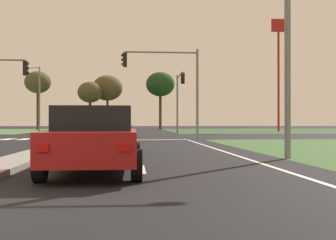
# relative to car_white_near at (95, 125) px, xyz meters

# --- Properties ---
(ground_plane) EXTENTS (200.00, 200.00, 0.00)m
(ground_plane) POSITION_rel_car_white_near_xyz_m (2.17, -27.82, -0.77)
(ground_plane) COLOR black
(grass_verge_far_right) EXTENTS (35.00, 35.00, 0.01)m
(grass_verge_far_right) POSITION_rel_car_white_near_xyz_m (27.67, -3.32, -0.77)
(grass_verge_far_right) COLOR #2D4C28
(grass_verge_far_right) RESTS_ON ground
(median_island_near) EXTENTS (1.20, 22.00, 0.14)m
(median_island_near) POSITION_rel_car_white_near_xyz_m (2.17, -46.82, -0.70)
(median_island_near) COLOR gray
(median_island_near) RESTS_ON ground
(median_island_far) EXTENTS (1.20, 36.00, 0.14)m
(median_island_far) POSITION_rel_car_white_near_xyz_m (2.17, -2.82, -0.70)
(median_island_far) COLOR gray
(median_island_far) RESTS_ON ground
(lane_dash_near) EXTENTS (0.14, 2.00, 0.01)m
(lane_dash_near) POSITION_rel_car_white_near_xyz_m (5.67, -52.80, -0.77)
(lane_dash_near) COLOR silver
(lane_dash_near) RESTS_ON ground
(lane_dash_second) EXTENTS (0.14, 2.00, 0.01)m
(lane_dash_second) POSITION_rel_car_white_near_xyz_m (5.67, -46.80, -0.77)
(lane_dash_second) COLOR silver
(lane_dash_second) RESTS_ON ground
(lane_dash_third) EXTENTS (0.14, 2.00, 0.01)m
(lane_dash_third) POSITION_rel_car_white_near_xyz_m (5.67, -40.80, -0.77)
(lane_dash_third) COLOR silver
(lane_dash_third) RESTS_ON ground
(lane_dash_fourth) EXTENTS (0.14, 2.00, 0.01)m
(lane_dash_fourth) POSITION_rel_car_white_near_xyz_m (5.67, -34.80, -0.77)
(lane_dash_fourth) COLOR silver
(lane_dash_fourth) RESTS_ON ground
(lane_dash_fifth) EXTENTS (0.14, 2.00, 0.01)m
(lane_dash_fifth) POSITION_rel_car_white_near_xyz_m (5.67, -28.80, -0.77)
(lane_dash_fifth) COLOR silver
(lane_dash_fifth) RESTS_ON ground
(edge_line_right) EXTENTS (0.14, 24.00, 0.01)m
(edge_line_right) POSITION_rel_car_white_near_xyz_m (9.02, -45.82, -0.77)
(edge_line_right) COLOR silver
(edge_line_right) RESTS_ON ground
(stop_bar_near) EXTENTS (6.40, 0.50, 0.01)m
(stop_bar_near) POSITION_rel_car_white_near_xyz_m (5.97, -34.82, -0.77)
(stop_bar_near) COLOR silver
(stop_bar_near) RESTS_ON ground
(crosswalk_bar_second) EXTENTS (0.70, 2.80, 0.01)m
(crosswalk_bar_second) POSITION_rel_car_white_near_xyz_m (-3.08, -33.02, -0.77)
(crosswalk_bar_second) COLOR silver
(crosswalk_bar_second) RESTS_ON ground
(crosswalk_bar_third) EXTENTS (0.70, 2.80, 0.01)m
(crosswalk_bar_third) POSITION_rel_car_white_near_xyz_m (-1.93, -33.02, -0.77)
(crosswalk_bar_third) COLOR silver
(crosswalk_bar_third) RESTS_ON ground
(crosswalk_bar_fourth) EXTENTS (0.70, 2.80, 0.01)m
(crosswalk_bar_fourth) POSITION_rel_car_white_near_xyz_m (-0.78, -33.02, -0.77)
(crosswalk_bar_fourth) COLOR silver
(crosswalk_bar_fourth) RESTS_ON ground
(crosswalk_bar_fifth) EXTENTS (0.70, 2.80, 0.01)m
(crosswalk_bar_fifth) POSITION_rel_car_white_near_xyz_m (0.37, -33.02, -0.77)
(crosswalk_bar_fifth) COLOR silver
(crosswalk_bar_fifth) RESTS_ON ground
(crosswalk_bar_sixth) EXTENTS (0.70, 2.80, 0.01)m
(crosswalk_bar_sixth) POSITION_rel_car_white_near_xyz_m (1.52, -33.02, -0.77)
(crosswalk_bar_sixth) COLOR silver
(crosswalk_bar_sixth) RESTS_ON ground
(crosswalk_bar_seventh) EXTENTS (0.70, 2.80, 0.01)m
(crosswalk_bar_seventh) POSITION_rel_car_white_near_xyz_m (2.67, -33.02, -0.77)
(crosswalk_bar_seventh) COLOR silver
(crosswalk_bar_seventh) RESTS_ON ground
(crosswalk_bar_eighth) EXTENTS (0.70, 2.80, 0.01)m
(crosswalk_bar_eighth) POSITION_rel_car_white_near_xyz_m (3.82, -33.02, -0.77)
(crosswalk_bar_eighth) COLOR silver
(crosswalk_bar_eighth) RESTS_ON ground
(car_white_near) EXTENTS (2.04, 4.17, 1.51)m
(car_white_near) POSITION_rel_car_white_near_xyz_m (0.00, 0.00, 0.00)
(car_white_near) COLOR silver
(car_white_near) RESTS_ON ground
(car_silver_second) EXTENTS (2.03, 4.39, 1.62)m
(car_silver_second) POSITION_rel_car_white_near_xyz_m (-0.23, -15.41, 0.05)
(car_silver_second) COLOR #B7B7BC
(car_silver_second) RESTS_ON ground
(car_red_fourth) EXTENTS (2.06, 4.57, 1.50)m
(car_red_fourth) POSITION_rel_car_white_near_xyz_m (4.59, -53.57, -0.01)
(car_red_fourth) COLOR #A31919
(car_red_fourth) RESTS_ON ground
(car_black_fifth) EXTENTS (4.59, 2.10, 1.51)m
(car_black_fifth) POSITION_rel_car_white_near_xyz_m (2.91, -26.61, 0.00)
(car_black_fifth) COLOR black
(car_black_fifth) RESTS_ON ground
(car_grey_sixth) EXTENTS (2.06, 4.26, 1.59)m
(car_grey_sixth) POSITION_rel_car_white_near_xyz_m (4.50, -47.85, 0.04)
(car_grey_sixth) COLOR slate
(car_grey_sixth) RESTS_ON ground
(traffic_signal_near_right) EXTENTS (5.20, 0.32, 6.09)m
(traffic_signal_near_right) POSITION_rel_car_white_near_xyz_m (7.95, -34.42, 3.43)
(traffic_signal_near_right) COLOR gray
(traffic_signal_near_right) RESTS_ON ground
(traffic_signal_far_right) EXTENTS (0.32, 4.93, 5.77)m
(traffic_signal_far_right) POSITION_rel_car_white_near_xyz_m (9.77, -22.98, 3.21)
(traffic_signal_far_right) COLOR gray
(traffic_signal_far_right) RESTS_ON ground
(street_lamp_near) EXTENTS (2.63, 0.28, 8.10)m
(street_lamp_near) POSITION_rel_car_white_near_xyz_m (10.63, -49.94, 3.83)
(street_lamp_near) COLOR gray
(street_lamp_near) RESTS_ON ground
(street_lamp_third) EXTENTS (2.29, 1.35, 8.02)m
(street_lamp_third) POSITION_rel_car_white_near_xyz_m (-6.25, -8.56, 3.78)
(street_lamp_third) COLOR gray
(street_lamp_third) RESTS_ON ground
(street_lamp_fourth) EXTENTS (0.78, 2.36, 9.86)m
(street_lamp_fourth) POSITION_rel_car_white_near_xyz_m (10.41, 13.37, 4.72)
(street_lamp_fourth) COLOR gray
(street_lamp_fourth) RESTS_ON ground
(pedestrian_at_median) EXTENTS (0.34, 0.34, 1.79)m
(pedestrian_at_median) POSITION_rel_car_white_near_xyz_m (2.03, -17.19, 0.46)
(pedestrian_at_median) COLOR #4C4C4C
(pedestrian_at_median) RESTS_ON median_island_far
(fastfood_pole_sign) EXTENTS (1.80, 0.40, 14.26)m
(fastfood_pole_sign) POSITION_rel_car_white_near_xyz_m (23.87, -9.50, 9.40)
(fastfood_pole_sign) COLOR red
(fastfood_pole_sign) RESTS_ON ground
(treeline_second) EXTENTS (4.08, 4.08, 9.19)m
(treeline_second) POSITION_rel_car_white_near_xyz_m (-9.43, 6.35, 6.61)
(treeline_second) COLOR #423323
(treeline_second) RESTS_ON ground
(treeline_third) EXTENTS (3.75, 3.75, 7.32)m
(treeline_third) POSITION_rel_car_white_near_xyz_m (-1.02, 3.28, 4.90)
(treeline_third) COLOR #423323
(treeline_third) RESTS_ON ground
(treeline_fourth) EXTENTS (4.71, 4.71, 8.55)m
(treeline_fourth) POSITION_rel_car_white_near_xyz_m (1.48, 5.44, 5.75)
(treeline_fourth) COLOR #423323
(treeline_fourth) RESTS_ON ground
(treeline_fifth) EXTENTS (4.64, 4.64, 9.31)m
(treeline_fifth) POSITION_rel_car_white_near_xyz_m (9.88, 6.89, 6.50)
(treeline_fifth) COLOR #423323
(treeline_fifth) RESTS_ON ground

